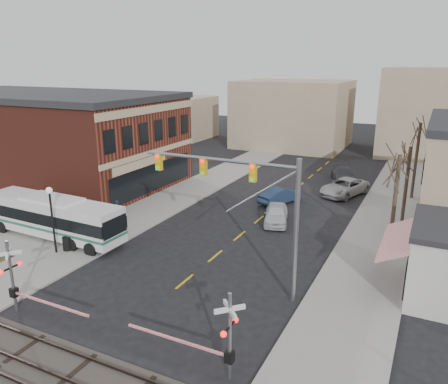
% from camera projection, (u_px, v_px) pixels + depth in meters
% --- Properties ---
extents(ground, '(160.00, 160.00, 0.00)m').
position_uv_depth(ground, '(166.00, 297.00, 24.45)').
color(ground, black).
rests_on(ground, ground).
extents(sidewalk_west, '(5.00, 60.00, 0.12)m').
position_uv_depth(sidewalk_west, '(196.00, 188.00, 45.66)').
color(sidewalk_west, gray).
rests_on(sidewalk_west, ground).
extents(sidewalk_east, '(5.00, 60.00, 0.12)m').
position_uv_depth(sidewalk_east, '(387.00, 214.00, 37.62)').
color(sidewalk_east, gray).
rests_on(sidewalk_east, ground).
extents(brick_building, '(30.40, 15.40, 9.60)m').
position_uv_depth(brick_building, '(40.00, 136.00, 48.26)').
color(brick_building, maroon).
rests_on(brick_building, ground).
extents(tree_east_a, '(0.28, 0.28, 6.75)m').
position_uv_depth(tree_east_a, '(394.00, 204.00, 29.34)').
color(tree_east_a, '#382B21').
rests_on(tree_east_a, sidewalk_east).
extents(tree_east_b, '(0.28, 0.28, 6.30)m').
position_uv_depth(tree_east_b, '(406.00, 186.00, 34.43)').
color(tree_east_b, '#382B21').
rests_on(tree_east_b, sidewalk_east).
extents(tree_east_c, '(0.28, 0.28, 7.20)m').
position_uv_depth(tree_east_c, '(416.00, 161.00, 41.10)').
color(tree_east_c, '#382B21').
rests_on(tree_east_c, sidewalk_east).
extents(transit_bus, '(11.73, 2.81, 3.01)m').
position_uv_depth(transit_bus, '(54.00, 216.00, 32.20)').
color(transit_bus, silver).
rests_on(transit_bus, ground).
extents(traffic_signal_mast, '(9.36, 0.30, 8.00)m').
position_uv_depth(traffic_signal_mast, '(251.00, 196.00, 23.60)').
color(traffic_signal_mast, gray).
rests_on(traffic_signal_mast, ground).
extents(rr_crossing_west, '(5.60, 1.36, 4.00)m').
position_uv_depth(rr_crossing_west, '(18.00, 279.00, 22.35)').
color(rr_crossing_west, gray).
rests_on(rr_crossing_west, ground).
extents(rr_crossing_east, '(5.60, 1.36, 4.00)m').
position_uv_depth(rr_crossing_east, '(220.00, 335.00, 17.72)').
color(rr_crossing_east, gray).
rests_on(rr_crossing_east, ground).
extents(street_lamp, '(0.44, 0.44, 4.65)m').
position_uv_depth(street_lamp, '(51.00, 207.00, 29.01)').
color(street_lamp, black).
rests_on(street_lamp, sidewalk_west).
extents(trash_bin, '(0.60, 0.60, 0.96)m').
position_uv_depth(trash_bin, '(67.00, 244.00, 30.16)').
color(trash_bin, black).
rests_on(trash_bin, sidewalk_west).
extents(car_a, '(3.03, 4.84, 1.54)m').
position_uv_depth(car_a, '(276.00, 214.00, 35.57)').
color(car_a, silver).
rests_on(car_a, ground).
extents(car_b, '(3.31, 4.83, 1.51)m').
position_uv_depth(car_b, '(280.00, 195.00, 40.66)').
color(car_b, '#1B2A44').
rests_on(car_b, ground).
extents(car_c, '(4.52, 6.42, 1.63)m').
position_uv_depth(car_c, '(344.00, 187.00, 43.07)').
color(car_c, '#B2B2B2').
rests_on(car_c, ground).
extents(car_d, '(3.87, 5.74, 1.54)m').
position_uv_depth(car_d, '(343.00, 175.00, 48.03)').
color(car_d, '#404145').
rests_on(car_d, ground).
extents(pedestrian_near, '(0.51, 0.69, 1.75)m').
position_uv_depth(pedestrian_near, '(98.00, 232.00, 31.14)').
color(pedestrian_near, '#504140').
rests_on(pedestrian_near, sidewalk_west).
extents(pedestrian_far, '(1.05, 0.97, 1.73)m').
position_uv_depth(pedestrian_far, '(118.00, 211.00, 35.72)').
color(pedestrian_far, '#34365C').
rests_on(pedestrian_far, sidewalk_west).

